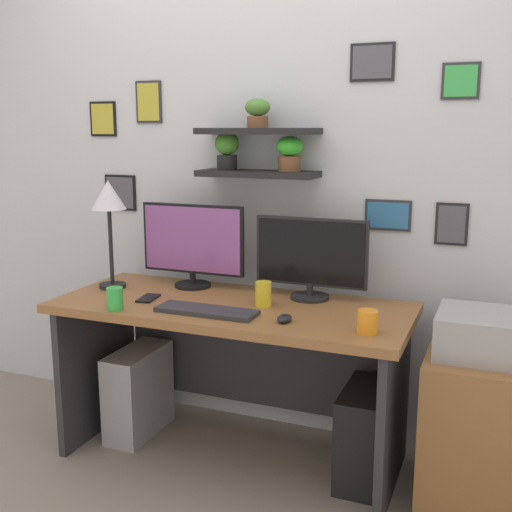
% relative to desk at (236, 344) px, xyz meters
% --- Properties ---
extents(ground_plane, '(8.00, 8.00, 0.00)m').
position_rel_desk_xyz_m(ground_plane, '(0.00, -0.05, -0.54)').
color(ground_plane, gray).
extents(back_wall_assembly, '(4.40, 0.24, 2.70)m').
position_rel_desk_xyz_m(back_wall_assembly, '(0.00, 0.38, 0.81)').
color(back_wall_assembly, silver).
rests_on(back_wall_assembly, ground).
extents(desk, '(1.61, 0.68, 0.75)m').
position_rel_desk_xyz_m(desk, '(0.00, 0.00, 0.00)').
color(desk, brown).
rests_on(desk, ground).
extents(monitor_left, '(0.54, 0.18, 0.41)m').
position_rel_desk_xyz_m(monitor_left, '(-0.30, 0.16, 0.43)').
color(monitor_left, black).
rests_on(monitor_left, desk).
extents(monitor_right, '(0.53, 0.18, 0.38)m').
position_rel_desk_xyz_m(monitor_right, '(0.30, 0.16, 0.41)').
color(monitor_right, black).
rests_on(monitor_right, desk).
extents(keyboard, '(0.44, 0.14, 0.02)m').
position_rel_desk_xyz_m(keyboard, '(-0.04, -0.23, 0.22)').
color(keyboard, '#2D2D33').
rests_on(keyboard, desk).
extents(computer_mouse, '(0.06, 0.09, 0.03)m').
position_rel_desk_xyz_m(computer_mouse, '(0.31, -0.22, 0.23)').
color(computer_mouse, black).
rests_on(computer_mouse, desk).
extents(desk_lamp, '(0.17, 0.17, 0.53)m').
position_rel_desk_xyz_m(desk_lamp, '(-0.66, -0.01, 0.63)').
color(desk_lamp, black).
rests_on(desk_lamp, desk).
extents(cell_phone, '(0.09, 0.15, 0.01)m').
position_rel_desk_xyz_m(cell_phone, '(-0.38, -0.13, 0.22)').
color(cell_phone, black).
rests_on(cell_phone, desk).
extents(coffee_mug, '(0.08, 0.08, 0.09)m').
position_rel_desk_xyz_m(coffee_mug, '(0.66, -0.24, 0.26)').
color(coffee_mug, orange).
rests_on(coffee_mug, desk).
extents(pen_cup, '(0.07, 0.07, 0.10)m').
position_rel_desk_xyz_m(pen_cup, '(-0.43, -0.34, 0.26)').
color(pen_cup, green).
rests_on(pen_cup, desk).
extents(water_cup, '(0.07, 0.07, 0.11)m').
position_rel_desk_xyz_m(water_cup, '(0.15, -0.04, 0.27)').
color(water_cup, yellow).
rests_on(water_cup, desk).
extents(drawer_cabinet, '(0.44, 0.50, 0.65)m').
position_rel_desk_xyz_m(drawer_cabinet, '(1.08, -0.02, -0.22)').
color(drawer_cabinet, brown).
rests_on(drawer_cabinet, ground).
extents(printer, '(0.38, 0.34, 0.17)m').
position_rel_desk_xyz_m(printer, '(1.08, -0.02, 0.19)').
color(printer, '#9E9EA3').
rests_on(printer, drawer_cabinet).
extents(computer_tower_left, '(0.18, 0.40, 0.44)m').
position_rel_desk_xyz_m(computer_tower_left, '(-0.54, -0.01, -0.32)').
color(computer_tower_left, '#99999E').
rests_on(computer_tower_left, ground).
extents(computer_tower_right, '(0.18, 0.40, 0.42)m').
position_rel_desk_xyz_m(computer_tower_right, '(0.61, -0.01, -0.33)').
color(computer_tower_right, black).
rests_on(computer_tower_right, ground).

